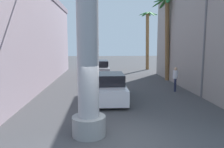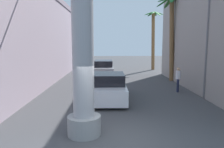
{
  "view_description": "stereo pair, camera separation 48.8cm",
  "coord_description": "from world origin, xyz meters",
  "px_view_note": "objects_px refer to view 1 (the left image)",
  "views": [
    {
      "loc": [
        -0.67,
        -6.76,
        3.25
      ],
      "look_at": [
        0.0,
        4.73,
        1.64
      ],
      "focal_mm": 35.0,
      "sensor_mm": 36.0,
      "label": 1
    },
    {
      "loc": [
        -0.18,
        -6.77,
        3.25
      ],
      "look_at": [
        0.0,
        4.73,
        1.64
      ],
      "focal_mm": 35.0,
      "sensor_mm": 36.0,
      "label": 2
    }
  ],
  "objects_px": {
    "street_lamp": "(199,21)",
    "traffic_light_mast": "(32,25)",
    "car_far": "(99,68)",
    "palm_tree_far_right": "(148,36)",
    "palm_tree_far_left": "(50,32)",
    "car_lead": "(107,87)",
    "pedestrian_mid_right": "(175,77)",
    "palm_tree_mid_right": "(167,29)"
  },
  "relations": [
    {
      "from": "street_lamp",
      "to": "traffic_light_mast",
      "type": "relative_size",
      "value": 1.26
    },
    {
      "from": "street_lamp",
      "to": "car_far",
      "type": "distance_m",
      "value": 11.84
    },
    {
      "from": "car_far",
      "to": "palm_tree_far_right",
      "type": "distance_m",
      "value": 8.57
    },
    {
      "from": "car_far",
      "to": "palm_tree_far_left",
      "type": "xyz_separation_m",
      "value": [
        -5.51,
        3.27,
        3.8
      ]
    },
    {
      "from": "car_lead",
      "to": "palm_tree_far_right",
      "type": "xyz_separation_m",
      "value": [
        5.54,
        14.54,
        3.54
      ]
    },
    {
      "from": "pedestrian_mid_right",
      "to": "palm_tree_far_left",
      "type": "bearing_deg",
      "value": 134.2
    },
    {
      "from": "car_far",
      "to": "palm_tree_far_left",
      "type": "height_order",
      "value": "palm_tree_far_left"
    },
    {
      "from": "traffic_light_mast",
      "to": "car_lead",
      "type": "height_order",
      "value": "traffic_light_mast"
    },
    {
      "from": "street_lamp",
      "to": "traffic_light_mast",
      "type": "xyz_separation_m",
      "value": [
        -9.24,
        -0.96,
        -0.36
      ]
    },
    {
      "from": "car_far",
      "to": "pedestrian_mid_right",
      "type": "distance_m",
      "value": 9.34
    },
    {
      "from": "palm_tree_mid_right",
      "to": "pedestrian_mid_right",
      "type": "relative_size",
      "value": 4.34
    },
    {
      "from": "street_lamp",
      "to": "palm_tree_far_right",
      "type": "relative_size",
      "value": 1.06
    },
    {
      "from": "street_lamp",
      "to": "palm_tree_mid_right",
      "type": "distance_m",
      "value": 6.43
    },
    {
      "from": "palm_tree_far_left",
      "to": "pedestrian_mid_right",
      "type": "relative_size",
      "value": 3.98
    },
    {
      "from": "street_lamp",
      "to": "car_far",
      "type": "height_order",
      "value": "street_lamp"
    },
    {
      "from": "palm_tree_far_left",
      "to": "pedestrian_mid_right",
      "type": "xyz_separation_m",
      "value": [
        10.71,
        -11.02,
        -3.56
      ]
    },
    {
      "from": "car_far",
      "to": "pedestrian_mid_right",
      "type": "bearing_deg",
      "value": -56.1
    },
    {
      "from": "palm_tree_far_left",
      "to": "pedestrian_mid_right",
      "type": "bearing_deg",
      "value": -45.8
    },
    {
      "from": "palm_tree_mid_right",
      "to": "pedestrian_mid_right",
      "type": "bearing_deg",
      "value": -99.46
    },
    {
      "from": "car_far",
      "to": "palm_tree_far_right",
      "type": "xyz_separation_m",
      "value": [
        6.04,
        4.96,
        3.51
      ]
    },
    {
      "from": "palm_tree_far_right",
      "to": "pedestrian_mid_right",
      "type": "distance_m",
      "value": 13.15
    },
    {
      "from": "palm_tree_far_right",
      "to": "street_lamp",
      "type": "bearing_deg",
      "value": -90.83
    },
    {
      "from": "palm_tree_mid_right",
      "to": "palm_tree_far_right",
      "type": "distance_m",
      "value": 8.12
    },
    {
      "from": "car_lead",
      "to": "palm_tree_far_left",
      "type": "bearing_deg",
      "value": 115.03
    },
    {
      "from": "car_lead",
      "to": "palm_tree_far_left",
      "type": "xyz_separation_m",
      "value": [
        -6.0,
        12.85,
        3.84
      ]
    },
    {
      "from": "car_far",
      "to": "palm_tree_far_right",
      "type": "height_order",
      "value": "palm_tree_far_right"
    },
    {
      "from": "palm_tree_far_left",
      "to": "palm_tree_far_right",
      "type": "bearing_deg",
      "value": 8.35
    },
    {
      "from": "palm_tree_far_left",
      "to": "traffic_light_mast",
      "type": "bearing_deg",
      "value": -81.38
    },
    {
      "from": "palm_tree_mid_right",
      "to": "traffic_light_mast",
      "type": "bearing_deg",
      "value": -141.82
    },
    {
      "from": "palm_tree_far_right",
      "to": "traffic_light_mast",
      "type": "bearing_deg",
      "value": -121.38
    },
    {
      "from": "palm_tree_far_left",
      "to": "palm_tree_far_right",
      "type": "distance_m",
      "value": 11.67
    },
    {
      "from": "palm_tree_mid_right",
      "to": "palm_tree_far_right",
      "type": "xyz_separation_m",
      "value": [
        0.06,
        8.11,
        -0.29
      ]
    },
    {
      "from": "car_lead",
      "to": "car_far",
      "type": "xyz_separation_m",
      "value": [
        -0.49,
        9.58,
        0.03
      ]
    },
    {
      "from": "street_lamp",
      "to": "palm_tree_far_left",
      "type": "relative_size",
      "value": 1.14
    },
    {
      "from": "street_lamp",
      "to": "palm_tree_far_left",
      "type": "distance_m",
      "value": 17.13
    },
    {
      "from": "car_far",
      "to": "palm_tree_far_left",
      "type": "relative_size",
      "value": 0.71
    },
    {
      "from": "car_lead",
      "to": "palm_tree_far_right",
      "type": "height_order",
      "value": "palm_tree_far_right"
    },
    {
      "from": "traffic_light_mast",
      "to": "palm_tree_far_right",
      "type": "relative_size",
      "value": 0.84
    },
    {
      "from": "car_far",
      "to": "palm_tree_far_left",
      "type": "bearing_deg",
      "value": 149.3
    },
    {
      "from": "car_far",
      "to": "palm_tree_far_left",
      "type": "distance_m",
      "value": 7.45
    },
    {
      "from": "palm_tree_far_left",
      "to": "pedestrian_mid_right",
      "type": "height_order",
      "value": "palm_tree_far_left"
    },
    {
      "from": "street_lamp",
      "to": "car_lead",
      "type": "distance_m",
      "value": 6.58
    }
  ]
}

